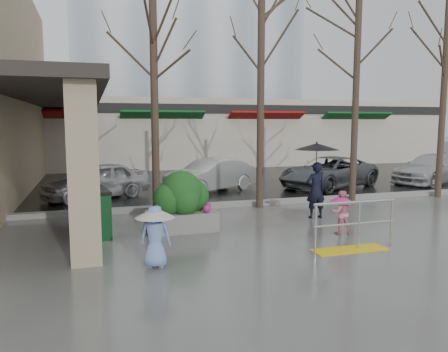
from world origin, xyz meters
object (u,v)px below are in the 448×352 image
tree_mideast (357,52)px  news_boxes (95,209)px  child_pink (341,209)px  handrail (353,232)px  planter (182,202)px  car_c (329,172)px  tree_east (447,41)px  tree_midwest (261,34)px  car_d (432,169)px  tree_west (153,33)px  child_blue (155,230)px  car_b (211,175)px  woman (316,171)px  car_a (96,181)px

tree_mideast → news_boxes: 9.43m
tree_mideast → child_pink: size_ratio=6.29×
handrail → planter: 4.06m
car_c → handrail: bearing=-50.8°
handrail → tree_east: bearing=35.9°
tree_midwest → car_d: tree_midwest is taller
tree_west → planter: size_ratio=4.00×
handrail → tree_mideast: tree_mideast is taller
handrail → child_blue: (-4.05, 0.11, 0.32)m
tree_west → car_b: size_ratio=1.78×
tree_midwest → woman: 4.42m
handrail → tree_west: (-3.36, 4.80, 4.71)m
tree_midwest → woman: tree_midwest is taller
car_b → car_c: same height
tree_midwest → car_c: tree_midwest is taller
woman → planter: woman is taller
handrail → news_boxes: size_ratio=0.94×
tree_mideast → child_blue: size_ratio=5.67×
child_blue → tree_east: bearing=-138.2°
tree_midwest → tree_west: bearing=-180.0°
car_a → child_pink: bearing=13.9°
car_b → handrail: bearing=-22.2°
car_d → car_a: bearing=-109.6°
tree_east → car_d: tree_east is taller
woman → news_boxes: 5.90m
car_c → car_d: same height
car_b → tree_east: bearing=37.2°
tree_midwest → child_pink: tree_midwest is taller
tree_mideast → car_b: tree_mideast is taller
tree_west → woman: tree_west is taller
car_c → car_d: size_ratio=1.04×
tree_east → planter: 10.98m
woman → planter: size_ratio=1.24×
tree_west → child_pink: (3.85, -3.55, -4.49)m
car_b → car_d: (9.84, -0.55, 0.00)m
car_b → car_d: 9.85m
child_blue → news_boxes: 3.20m
tree_west → news_boxes: (-1.72, -1.66, -4.53)m
tree_mideast → child_blue: (-7.19, -4.69, -4.16)m
car_b → child_pink: bearing=-17.4°
tree_mideast → child_pink: (-2.65, -3.55, -4.27)m
tree_midwest → car_d: size_ratio=1.61×
tree_west → child_pink: tree_west is taller
tree_west → child_blue: tree_west is taller
handrail → woman: (0.77, 2.98, 0.94)m
tree_east → car_b: 9.47m
car_c → child_blue: bearing=-70.0°
child_blue → car_d: bearing=-131.6°
child_blue → planter: size_ratio=0.67×
car_d → news_boxes: bearing=-90.8°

